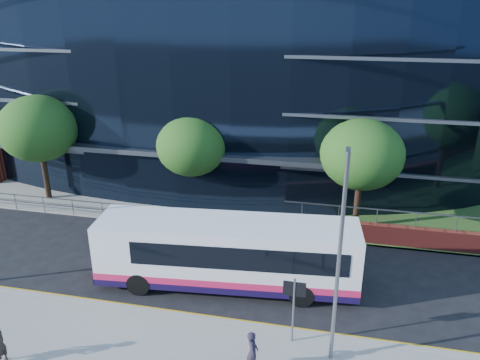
% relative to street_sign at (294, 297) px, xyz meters
% --- Properties ---
extents(ground, '(200.00, 200.00, 0.00)m').
position_rel_street_sign_xyz_m(ground, '(-4.50, 1.59, -2.15)').
color(ground, black).
rests_on(ground, ground).
extents(kerb, '(80.00, 0.25, 0.16)m').
position_rel_street_sign_xyz_m(kerb, '(-4.50, 0.59, -2.07)').
color(kerb, gray).
rests_on(kerb, ground).
extents(yellow_line_outer, '(80.00, 0.08, 0.01)m').
position_rel_street_sign_xyz_m(yellow_line_outer, '(-4.50, 0.79, -2.14)').
color(yellow_line_outer, gold).
rests_on(yellow_line_outer, ground).
extents(yellow_line_inner, '(80.00, 0.08, 0.01)m').
position_rel_street_sign_xyz_m(yellow_line_inner, '(-4.50, 0.94, -2.14)').
color(yellow_line_inner, gold).
rests_on(yellow_line_inner, ground).
extents(far_forecourt, '(50.00, 8.00, 0.10)m').
position_rel_street_sign_xyz_m(far_forecourt, '(-10.50, 12.59, -2.10)').
color(far_forecourt, gray).
rests_on(far_forecourt, ground).
extents(glass_office, '(44.00, 23.10, 16.00)m').
position_rel_street_sign_xyz_m(glass_office, '(-8.50, 22.44, 5.85)').
color(glass_office, black).
rests_on(glass_office, ground).
extents(guard_railings, '(24.00, 0.05, 1.10)m').
position_rel_street_sign_xyz_m(guard_railings, '(-12.50, 8.59, -1.33)').
color(guard_railings, slate).
rests_on(guard_railings, ground).
extents(street_sign, '(0.85, 0.09, 2.80)m').
position_rel_street_sign_xyz_m(street_sign, '(0.00, 0.00, 0.00)').
color(street_sign, slate).
rests_on(street_sign, pavement_near).
extents(tree_far_a, '(4.95, 4.95, 6.98)m').
position_rel_street_sign_xyz_m(tree_far_a, '(-17.50, 10.59, 2.71)').
color(tree_far_a, black).
rests_on(tree_far_a, ground).
extents(tree_far_b, '(4.29, 4.29, 6.05)m').
position_rel_street_sign_xyz_m(tree_far_b, '(-7.50, 11.09, 2.06)').
color(tree_far_b, black).
rests_on(tree_far_b, ground).
extents(tree_far_c, '(4.62, 4.62, 6.51)m').
position_rel_street_sign_xyz_m(tree_far_c, '(2.50, 10.59, 2.39)').
color(tree_far_c, black).
rests_on(tree_far_c, ground).
extents(streetlight_east, '(0.15, 0.77, 8.00)m').
position_rel_street_sign_xyz_m(streetlight_east, '(1.50, -0.59, 2.29)').
color(streetlight_east, slate).
rests_on(streetlight_east, pavement_near).
extents(city_bus, '(12.12, 3.86, 3.23)m').
position_rel_street_sign_xyz_m(city_bus, '(-3.31, 3.38, -0.44)').
color(city_bus, white).
rests_on(city_bus, ground).
extents(pedestrian, '(0.54, 0.69, 1.68)m').
position_rel_street_sign_xyz_m(pedestrian, '(-1.20, -1.91, -1.16)').
color(pedestrian, '#241D2C').
rests_on(pedestrian, pavement_near).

